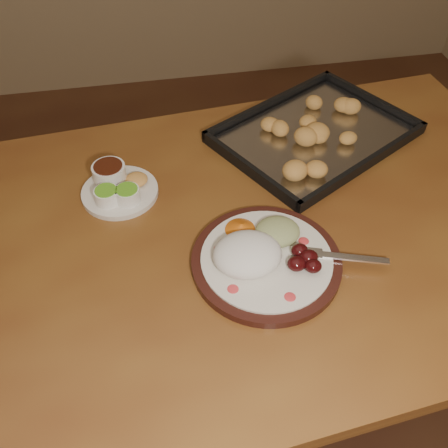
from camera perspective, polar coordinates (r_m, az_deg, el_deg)
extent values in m
plane|color=#54321C|center=(1.65, -8.97, -21.94)|extent=(4.00, 4.00, 0.00)
cube|color=brown|center=(1.06, 0.87, -1.35)|extent=(1.58, 1.03, 0.04)
cylinder|color=#4E2D17|center=(1.81, 18.32, 3.63)|extent=(0.07, 0.07, 0.71)
cylinder|color=black|center=(0.98, 4.84, -4.32)|extent=(0.29, 0.29, 0.02)
cylinder|color=silver|center=(0.98, 4.88, -3.95)|extent=(0.26, 0.26, 0.01)
ellipsoid|color=red|center=(0.92, 1.03, -7.44)|extent=(0.02, 0.02, 0.00)
ellipsoid|color=red|center=(0.92, 7.55, -8.26)|extent=(0.02, 0.02, 0.00)
ellipsoid|color=red|center=(1.01, 9.09, -1.94)|extent=(0.02, 0.02, 0.00)
ellipsoid|color=red|center=(0.98, -0.55, -2.82)|extent=(0.02, 0.02, 0.00)
ellipsoid|color=white|center=(0.95, 2.68, -3.47)|extent=(0.15, 0.14, 0.06)
ellipsoid|color=#42090A|center=(0.95, 8.31, -4.51)|extent=(0.04, 0.03, 0.03)
ellipsoid|color=#42090A|center=(0.96, 9.64, -3.75)|extent=(0.04, 0.03, 0.03)
ellipsoid|color=#42090A|center=(0.97, 8.65, -3.02)|extent=(0.04, 0.03, 0.03)
ellipsoid|color=#42090A|center=(0.95, 10.16, -4.76)|extent=(0.04, 0.03, 0.03)
ellipsoid|color=tan|center=(1.01, 6.13, -0.86)|extent=(0.11, 0.10, 0.04)
cone|color=#CC5E12|center=(1.01, 1.97, -0.37)|extent=(0.08, 0.08, 0.03)
cube|color=white|center=(1.00, 14.43, -3.76)|extent=(0.14, 0.06, 0.00)
cube|color=white|center=(0.99, 10.09, -3.27)|extent=(0.04, 0.03, 0.00)
cylinder|color=white|center=(0.98, 8.63, -3.56)|extent=(0.03, 0.01, 0.00)
cylinder|color=white|center=(0.98, 8.64, -3.28)|extent=(0.03, 0.01, 0.00)
cylinder|color=white|center=(0.99, 8.65, -2.99)|extent=(0.03, 0.01, 0.00)
cylinder|color=white|center=(0.99, 8.66, -2.71)|extent=(0.03, 0.01, 0.00)
cylinder|color=silver|center=(1.14, -11.80, 3.59)|extent=(0.17, 0.17, 0.01)
cylinder|color=white|center=(1.11, -13.24, 3.14)|extent=(0.05, 0.05, 0.03)
cylinder|color=#57A621|center=(1.10, -13.37, 3.75)|extent=(0.05, 0.05, 0.00)
cylinder|color=white|center=(1.10, -10.94, 3.28)|extent=(0.05, 0.05, 0.03)
cylinder|color=#57A621|center=(1.09, -11.05, 3.89)|extent=(0.05, 0.05, 0.00)
cylinder|color=white|center=(1.15, -12.95, 5.62)|extent=(0.07, 0.07, 0.04)
cylinder|color=#361309|center=(1.14, -13.13, 6.43)|extent=(0.06, 0.06, 0.00)
ellipsoid|color=#C57E45|center=(1.15, -9.98, 5.06)|extent=(0.05, 0.05, 0.02)
cube|color=black|center=(1.31, 10.29, 9.86)|extent=(0.57, 0.52, 0.01)
cube|color=black|center=(1.39, 5.31, 13.57)|extent=(0.41, 0.24, 0.02)
cube|color=black|center=(1.22, 16.01, 6.73)|extent=(0.41, 0.24, 0.02)
cube|color=black|center=(1.45, 16.52, 13.48)|extent=(0.18, 0.30, 0.02)
cube|color=black|center=(1.16, 2.88, 6.41)|extent=(0.18, 0.30, 0.02)
cube|color=silver|center=(1.30, 10.33, 10.08)|extent=(0.53, 0.48, 0.00)
ellipsoid|color=gold|center=(1.33, 12.15, 11.65)|extent=(0.05, 0.05, 0.04)
ellipsoid|color=gold|center=(1.38, 12.36, 13.02)|extent=(0.07, 0.07, 0.04)
ellipsoid|color=gold|center=(1.36, 8.81, 13.12)|extent=(0.07, 0.07, 0.04)
ellipsoid|color=gold|center=(1.32, 8.63, 11.93)|extent=(0.05, 0.05, 0.04)
ellipsoid|color=gold|center=(1.30, 6.45, 11.55)|extent=(0.07, 0.07, 0.04)
ellipsoid|color=gold|center=(1.27, 8.23, 10.44)|extent=(0.07, 0.07, 0.04)
ellipsoid|color=gold|center=(1.22, 6.53, 8.76)|extent=(0.05, 0.05, 0.04)
ellipsoid|color=gold|center=(1.22, 10.03, 8.55)|extent=(0.07, 0.07, 0.04)
ellipsoid|color=gold|center=(1.22, 9.84, 8.54)|extent=(0.07, 0.07, 0.04)
ellipsoid|color=gold|center=(1.25, 13.39, 8.91)|extent=(0.05, 0.05, 0.04)
ellipsoid|color=gold|center=(1.29, 12.48, 10.49)|extent=(0.07, 0.07, 0.04)
ellipsoid|color=gold|center=(1.35, 14.67, 11.62)|extent=(0.07, 0.07, 0.04)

